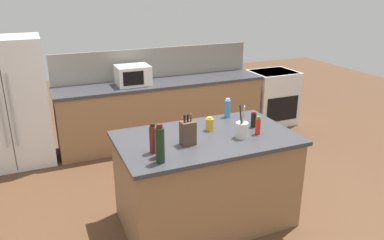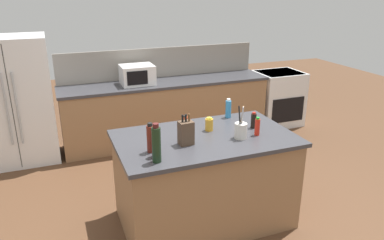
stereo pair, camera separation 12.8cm
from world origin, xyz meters
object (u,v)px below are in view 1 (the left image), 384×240
utensil_crock (242,129)px  honey_jar (210,124)px  refrigerator (8,103)px  wine_bottle (160,145)px  knife_block (188,133)px  spice_jar_paprika (185,121)px  pepper_grinder (159,145)px  soy_sauce_bottle (254,120)px  vinegar_bottle (153,139)px  range_oven (272,97)px  hot_sauce_bottle (258,126)px  microwave (133,75)px  dish_soap_bottle (227,108)px

utensil_crock → honey_jar: 0.35m
refrigerator → wine_bottle: refrigerator is taller
knife_block → spice_jar_paprika: size_ratio=2.83×
refrigerator → pepper_grinder: size_ratio=7.36×
pepper_grinder → soy_sauce_bottle: bearing=14.8°
refrigerator → honey_jar: 2.86m
utensil_crock → vinegar_bottle: utensil_crock is taller
range_oven → hot_sauce_bottle: (-1.82, -2.34, 0.56)m
spice_jar_paprika → soy_sauce_bottle: bearing=-27.6°
microwave → soy_sauce_bottle: 2.27m
range_oven → wine_bottle: bearing=-138.5°
spice_jar_paprika → vinegar_bottle: bearing=-134.4°
utensil_crock → dish_soap_bottle: bearing=75.1°
microwave → refrigerator: bearing=178.2°
pepper_grinder → refrigerator: bearing=116.6°
honey_jar → spice_jar_paprika: honey_jar is taller
vinegar_bottle → wine_bottle: 0.21m
hot_sauce_bottle → refrigerator: bearing=133.9°
refrigerator → soy_sauce_bottle: refrigerator is taller
soy_sauce_bottle → dish_soap_bottle: bearing=104.7°
range_oven → pepper_grinder: 3.82m
range_oven → knife_block: (-2.54, -2.30, 0.59)m
microwave → spice_jar_paprika: bearing=-87.9°
microwave → pepper_grinder: (-0.42, -2.46, -0.03)m
range_oven → dish_soap_bottle: (-1.85, -1.78, 0.57)m
microwave → spice_jar_paprika: 1.84m
vinegar_bottle → knife_block: bearing=7.6°
honey_jar → spice_jar_paprika: size_ratio=1.35×
knife_block → vinegar_bottle: 0.35m
vinegar_bottle → dish_soap_bottle: vinegar_bottle is taller
hot_sauce_bottle → honey_jar: bearing=144.2°
wine_bottle → knife_block: bearing=35.7°
refrigerator → hot_sauce_bottle: (2.30, -2.40, 0.17)m
utensil_crock → soy_sauce_bottle: (0.25, 0.20, -0.00)m
knife_block → vinegar_bottle: bearing=-176.6°
vinegar_bottle → spice_jar_paprika: vinegar_bottle is taller
knife_block → soy_sauce_bottle: 0.80m
knife_block → utensil_crock: (0.53, -0.05, -0.03)m
utensil_crock → hot_sauce_bottle: size_ratio=1.75×
knife_block → spice_jar_paprika: (0.16, 0.47, -0.07)m
spice_jar_paprika → hot_sauce_bottle: bearing=-42.5°
refrigerator → wine_bottle: (1.23, -2.61, 0.25)m
microwave → honey_jar: 2.08m
range_oven → vinegar_bottle: 3.77m
soy_sauce_bottle → range_oven: bearing=50.9°
utensil_crock → wine_bottle: wine_bottle is taller
utensil_crock → vinegar_bottle: (-0.88, 0.01, 0.04)m
range_oven → knife_block: 3.48m
wine_bottle → hot_sauce_bottle: bearing=11.1°
range_oven → hot_sauce_bottle: hot_sauce_bottle is taller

